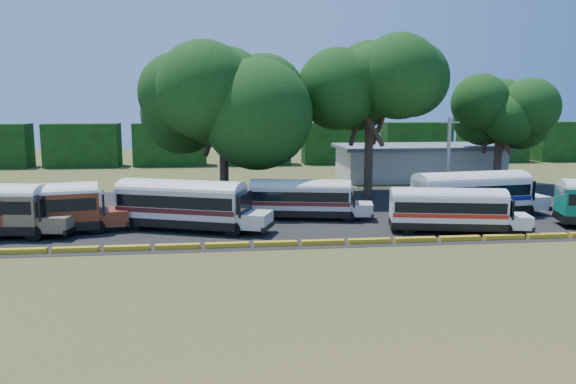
{
  "coord_description": "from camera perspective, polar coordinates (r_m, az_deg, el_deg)",
  "views": [
    {
      "loc": [
        -4.65,
        -32.83,
        8.82
      ],
      "look_at": [
        -0.12,
        6.0,
        2.6
      ],
      "focal_mm": 35.0,
      "sensor_mm": 36.0,
      "label": 1
    }
  ],
  "objects": [
    {
      "name": "bus_cream_east",
      "position": [
        42.8,
        1.54,
        -0.49
      ],
      "size": [
        9.6,
        4.09,
        3.07
      ],
      "rotation": [
        0.0,
        0.0,
        -0.2
      ],
      "color": "black",
      "rests_on": "ground"
    },
    {
      "name": "utility_pole",
      "position": [
        48.77,
        15.95,
        2.93
      ],
      "size": [
        1.6,
        0.3,
        7.62
      ],
      "color": "gray",
      "rests_on": "ground"
    },
    {
      "name": "asphalt_strip",
      "position": [
        46.04,
        0.51,
        -1.99
      ],
      "size": [
        64.0,
        24.0,
        0.02
      ],
      "primitive_type": "cube",
      "color": "black",
      "rests_on": "ground"
    },
    {
      "name": "curb",
      "position": [
        35.23,
        1.14,
        -5.2
      ],
      "size": [
        53.7,
        0.45,
        0.3
      ],
      "color": "orange",
      "rests_on": "ground"
    },
    {
      "name": "terminal_building",
      "position": [
        67.13,
        13.11,
        3.0
      ],
      "size": [
        19.0,
        9.0,
        4.0
      ],
      "color": "beige",
      "rests_on": "ground"
    },
    {
      "name": "bus_red",
      "position": [
        41.09,
        -24.34,
        -1.32
      ],
      "size": [
        10.92,
        4.76,
        3.49
      ],
      "rotation": [
        0.0,
        0.0,
        0.21
      ],
      "color": "black",
      "rests_on": "ground"
    },
    {
      "name": "tree_west",
      "position": [
        50.37,
        -6.64,
        9.5
      ],
      "size": [
        12.22,
        12.22,
        13.78
      ],
      "color": "#3D2B1E",
      "rests_on": "ground"
    },
    {
      "name": "treeline_backdrop",
      "position": [
        81.17,
        -3.37,
        4.92
      ],
      "size": [
        130.0,
        4.0,
        6.0
      ],
      "color": "black",
      "rests_on": "ground"
    },
    {
      "name": "ground",
      "position": [
        34.31,
        1.36,
        -5.85
      ],
      "size": [
        160.0,
        160.0,
        0.0
      ],
      "primitive_type": "plane",
      "color": "#3F501A",
      "rests_on": "ground"
    },
    {
      "name": "tree_east",
      "position": [
        63.03,
        20.79,
        7.86
      ],
      "size": [
        8.49,
        8.49,
        11.33
      ],
      "color": "#3D2B1E",
      "rests_on": "ground"
    },
    {
      "name": "bus_white_red",
      "position": [
        39.92,
        16.16,
        -1.53
      ],
      "size": [
        9.66,
        4.17,
        3.09
      ],
      "rotation": [
        0.0,
        0.0,
        -0.2
      ],
      "color": "black",
      "rests_on": "ground"
    },
    {
      "name": "bus_cream_west",
      "position": [
        39.61,
        -10.47,
        -1.01
      ],
      "size": [
        11.03,
        6.31,
        3.55
      ],
      "rotation": [
        0.0,
        0.0,
        -0.36
      ],
      "color": "black",
      "rests_on": "ground"
    },
    {
      "name": "tree_center",
      "position": [
        53.51,
        8.35,
        11.09
      ],
      "size": [
        9.95,
        9.95,
        14.53
      ],
      "color": "#3D2B1E",
      "rests_on": "ground"
    },
    {
      "name": "bus_white_blue",
      "position": [
        45.72,
        18.33,
        0.05
      ],
      "size": [
        11.22,
        4.17,
        3.6
      ],
      "rotation": [
        0.0,
        0.0,
        0.14
      ],
      "color": "black",
      "rests_on": "ground"
    }
  ]
}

